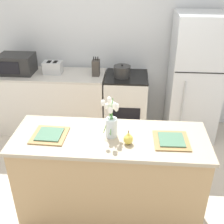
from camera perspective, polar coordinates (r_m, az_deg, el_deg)
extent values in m
plane|color=beige|center=(3.19, -0.38, -19.16)|extent=(10.00, 10.00, 0.00)
cube|color=silver|center=(4.26, 1.93, 14.90)|extent=(5.20, 0.08, 2.70)
cube|color=tan|center=(2.87, -0.41, -13.11)|extent=(1.76, 0.62, 0.90)
cube|color=tan|center=(2.58, -0.44, -5.34)|extent=(1.80, 0.66, 0.03)
cube|color=silver|center=(4.38, -12.53, 1.90)|extent=(1.68, 0.60, 0.88)
cube|color=beige|center=(4.20, -13.18, 7.44)|extent=(1.68, 0.60, 0.03)
cube|color=silver|center=(4.20, 2.82, 1.42)|extent=(0.60, 0.60, 0.88)
cube|color=black|center=(4.01, 2.98, 7.19)|extent=(0.60, 0.60, 0.02)
cube|color=black|center=(3.95, 2.65, -1.03)|extent=(0.42, 0.01, 0.29)
cube|color=silver|center=(4.10, 16.43, 6.42)|extent=(0.68, 0.64, 1.78)
cube|color=black|center=(3.74, 17.74, 7.56)|extent=(0.67, 0.01, 0.01)
cylinder|color=#B2B5B7|center=(3.88, 14.03, 0.81)|extent=(0.02, 0.02, 0.77)
cylinder|color=silver|center=(2.53, -0.10, -3.19)|extent=(0.10, 0.10, 0.18)
cylinder|color=#4C9342|center=(2.49, 0.09, -1.87)|extent=(0.07, 0.01, 0.22)
ellipsoid|color=white|center=(2.43, 0.89, 0.73)|extent=(0.04, 0.04, 0.06)
cylinder|color=#4C9342|center=(2.50, 0.16, -1.70)|extent=(0.07, 0.08, 0.22)
ellipsoid|color=white|center=(2.47, 1.04, 1.18)|extent=(0.04, 0.04, 0.06)
cylinder|color=#4C9342|center=(2.50, -0.09, -1.56)|extent=(0.01, 0.10, 0.23)
ellipsoid|color=white|center=(2.47, -0.04, 1.69)|extent=(0.04, 0.04, 0.07)
cylinder|color=#4C9342|center=(2.50, -0.25, -1.60)|extent=(0.04, 0.06, 0.23)
ellipsoid|color=white|center=(2.46, -0.62, 1.51)|extent=(0.04, 0.04, 0.07)
cylinder|color=#4C9342|center=(2.49, -0.51, -1.65)|extent=(0.06, 0.02, 0.24)
ellipsoid|color=white|center=(2.43, -1.16, 1.22)|extent=(0.04, 0.04, 0.05)
cylinder|color=#4C9342|center=(2.47, -0.65, -1.26)|extent=(0.10, 0.05, 0.28)
ellipsoid|color=white|center=(2.38, -1.85, 1.86)|extent=(0.04, 0.04, 0.06)
cylinder|color=#4C9342|center=(2.46, -0.19, -0.92)|extent=(0.03, 0.09, 0.32)
ellipsoid|color=white|center=(2.34, -0.58, 2.47)|extent=(0.04, 0.04, 0.06)
cylinder|color=#4C9342|center=(2.47, -0.16, -1.85)|extent=(0.01, 0.11, 0.23)
ellipsoid|color=white|center=(2.36, -0.32, 0.36)|extent=(0.04, 0.04, 0.06)
cylinder|color=#4C9342|center=(2.48, 0.20, -1.71)|extent=(0.04, 0.02, 0.25)
ellipsoid|color=white|center=(2.40, 0.56, 1.24)|extent=(0.05, 0.05, 0.07)
ellipsoid|color=#E5CC4C|center=(2.46, 3.32, -5.55)|extent=(0.08, 0.08, 0.10)
cone|color=#E5CC4C|center=(2.43, 3.36, -4.50)|extent=(0.05, 0.05, 0.04)
cylinder|color=brown|center=(2.41, 3.37, -4.01)|extent=(0.01, 0.01, 0.02)
cube|color=olive|center=(2.64, -12.56, -4.63)|extent=(0.32, 0.32, 0.01)
cube|color=#477056|center=(2.64, -12.58, -4.41)|extent=(0.23, 0.23, 0.01)
cube|color=olive|center=(2.56, 11.96, -5.72)|extent=(0.32, 0.32, 0.01)
cube|color=#477056|center=(2.56, 11.98, -5.50)|extent=(0.23, 0.23, 0.01)
cube|color=#B7BABC|center=(4.16, -11.93, 8.83)|extent=(0.26, 0.18, 0.17)
cube|color=black|center=(4.14, -12.67, 9.93)|extent=(0.05, 0.11, 0.01)
cube|color=black|center=(4.12, -11.44, 9.94)|extent=(0.05, 0.11, 0.01)
cube|color=black|center=(4.19, -13.83, 9.14)|extent=(0.02, 0.02, 0.02)
cylinder|color=#2D2D2D|center=(3.95, 2.06, 8.16)|extent=(0.23, 0.23, 0.14)
cylinder|color=#2D2D2D|center=(3.92, 2.08, 9.23)|extent=(0.24, 0.24, 0.01)
sphere|color=black|center=(3.92, 2.08, 9.49)|extent=(0.02, 0.02, 0.02)
cube|color=black|center=(4.29, -18.77, 9.26)|extent=(0.48, 0.36, 0.27)
cube|color=black|center=(4.15, -20.24, 8.37)|extent=(0.29, 0.01, 0.18)
cube|color=#3D3833|center=(3.99, -3.28, 8.96)|extent=(0.10, 0.14, 0.22)
cylinder|color=black|center=(3.96, -3.77, 10.81)|extent=(0.01, 0.01, 0.05)
cylinder|color=black|center=(3.95, -3.33, 10.81)|extent=(0.01, 0.01, 0.05)
cylinder|color=black|center=(3.95, -2.89, 10.80)|extent=(0.01, 0.01, 0.05)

